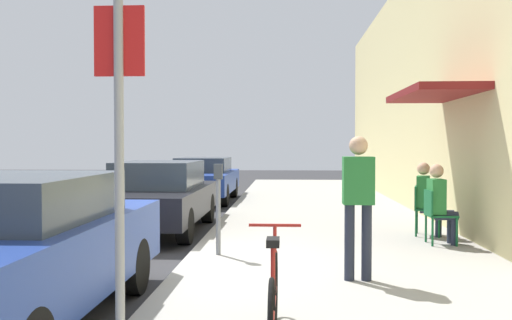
{
  "coord_description": "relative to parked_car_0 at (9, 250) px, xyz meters",
  "views": [
    {
      "loc": [
        1.46,
        -7.54,
        1.72
      ],
      "look_at": [
        0.62,
        7.08,
        1.32
      ],
      "focal_mm": 39.24,
      "sensor_mm": 36.0,
      "label": 1
    }
  ],
  "objects": [
    {
      "name": "street_sign",
      "position": [
        1.5,
        -1.51,
        0.89
      ],
      "size": [
        0.32,
        0.06,
        2.6
      ],
      "color": "gray",
      "rests_on": "sidewalk_slab"
    },
    {
      "name": "cafe_chair_1",
      "position": [
        4.94,
        5.01,
        -0.13
      ],
      "size": [
        0.54,
        0.54,
        0.87
      ],
      "color": "#14592D",
      "rests_on": "sidewalk_slab"
    },
    {
      "name": "seated_patron_1",
      "position": [
        5.0,
        5.0,
        0.07
      ],
      "size": [
        0.5,
        0.45,
        1.29
      ],
      "color": "#232838",
      "rests_on": "sidewalk_slab"
    },
    {
      "name": "parking_meter",
      "position": [
        1.55,
        3.08,
        0.14
      ],
      "size": [
        0.12,
        0.1,
        1.32
      ],
      "color": "slate",
      "rests_on": "sidewalk_slab"
    },
    {
      "name": "sidewalk_slab",
      "position": [
        3.35,
        4.58,
        -0.69
      ],
      "size": [
        4.5,
        32.0,
        0.12
      ],
      "primitive_type": "cube",
      "color": "#9E9B93",
      "rests_on": "ground_plane"
    },
    {
      "name": "parked_car_2",
      "position": [
        0.0,
        11.81,
        -0.05
      ],
      "size": [
        1.8,
        4.4,
        1.33
      ],
      "color": "navy",
      "rests_on": "ground_plane"
    },
    {
      "name": "cafe_chair_0",
      "position": [
        4.94,
        4.13,
        -0.13
      ],
      "size": [
        0.45,
        0.45,
        0.87
      ],
      "color": "#14592D",
      "rests_on": "sidewalk_slab"
    },
    {
      "name": "pedestrian_standing",
      "position": [
        3.38,
        1.64,
        0.37
      ],
      "size": [
        0.36,
        0.22,
        1.7
      ],
      "color": "#232838",
      "rests_on": "sidewalk_slab"
    },
    {
      "name": "ground_plane",
      "position": [
        1.1,
        2.58,
        -0.75
      ],
      "size": [
        60.0,
        60.0,
        0.0
      ],
      "primitive_type": "plane",
      "color": "#2D2D30"
    },
    {
      "name": "parked_car_1",
      "position": [
        0.0,
        5.94,
        -0.03
      ],
      "size": [
        1.8,
        4.4,
        1.39
      ],
      "color": "black",
      "rests_on": "ground_plane"
    },
    {
      "name": "bicycle_0",
      "position": [
        2.44,
        -0.53,
        -0.27
      ],
      "size": [
        0.46,
        1.71,
        0.9
      ],
      "color": "black",
      "rests_on": "sidewalk_slab"
    },
    {
      "name": "seated_patron_0",
      "position": [
        5.0,
        4.13,
        0.07
      ],
      "size": [
        0.43,
        0.37,
        1.29
      ],
      "color": "#232838",
      "rests_on": "sidewalk_slab"
    },
    {
      "name": "parked_car_0",
      "position": [
        0.0,
        0.0,
        0.0
      ],
      "size": [
        1.8,
        4.4,
        1.43
      ],
      "color": "navy",
      "rests_on": "ground_plane"
    },
    {
      "name": "building_facade",
      "position": [
        5.75,
        4.58,
        2.32
      ],
      "size": [
        1.4,
        32.0,
        6.15
      ],
      "color": "beige",
      "rests_on": "ground_plane"
    }
  ]
}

